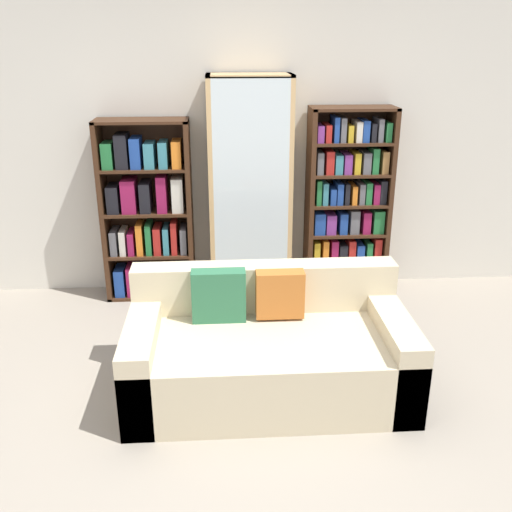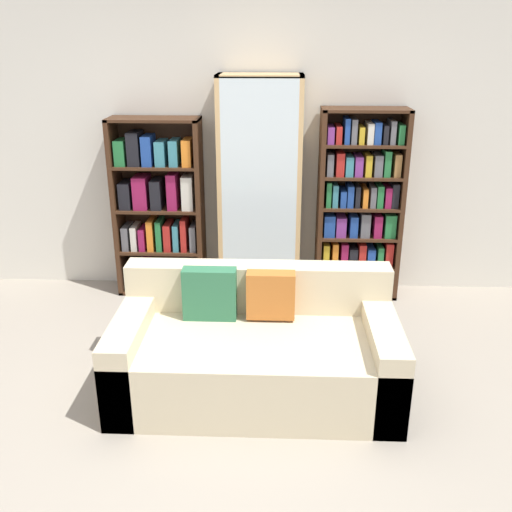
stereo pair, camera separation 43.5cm
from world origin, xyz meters
name	(u,v)px [view 2 (the right image)]	position (x,y,z in m)	size (l,w,h in m)	color
ground_plane	(232,433)	(0.00, 0.00, 0.00)	(16.00, 16.00, 0.00)	gray
wall_back	(250,143)	(0.00, 2.27, 1.35)	(6.61, 0.06, 2.70)	silver
couch	(256,351)	(0.12, 0.49, 0.28)	(1.83, 0.95, 0.80)	beige
bookshelf_left	(159,211)	(-0.81, 2.07, 0.77)	(0.79, 0.32, 1.59)	#3D2314
display_cabinet	(260,191)	(0.10, 2.05, 0.97)	(0.72, 0.36, 1.95)	tan
bookshelf_right	(359,209)	(0.98, 2.06, 0.82)	(0.74, 0.32, 1.68)	#3D2314
wine_bottle	(309,320)	(0.52, 1.23, 0.14)	(0.07, 0.07, 0.34)	#192333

